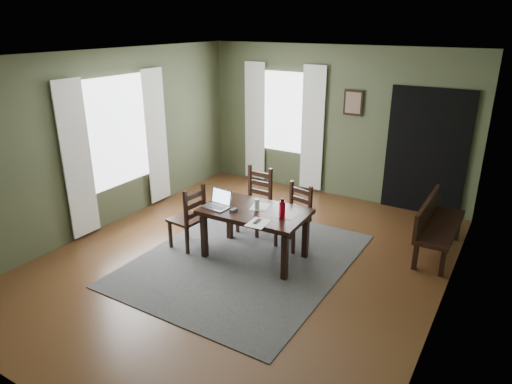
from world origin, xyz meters
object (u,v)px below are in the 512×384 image
Objects in this scene: dining_table at (255,216)px; chair_back_right at (294,217)px; bench at (436,222)px; water_bottle at (282,210)px; chair_back_left at (255,201)px; chair_end at (189,218)px; laptop at (219,202)px.

chair_back_right reaches higher than dining_table.
water_bottle reaches higher than bench.
chair_back_left is 2.61m from bench.
water_bottle is (0.90, -0.82, 0.35)m from chair_back_left.
chair_end is (-0.94, -0.25, -0.16)m from dining_table.
chair_end is at bearing -167.71° from dining_table.
laptop is (0.46, 0.09, 0.31)m from chair_end.
chair_back_left reaches higher than dining_table.
dining_table is 1.45× the size of chair_back_left.
dining_table is 2.51m from bench.
laptop is 1.31× the size of water_bottle.
dining_table is at bearing -104.79° from chair_back_right.
water_bottle is (0.45, -0.07, 0.21)m from dining_table.
bench is 2.23m from water_bottle.
chair_end is at bearing 118.80° from bench.
dining_table is 3.99× the size of laptop.
bench reaches higher than dining_table.
laptop is at bearing 106.85° from chair_end.
chair_back_right is 3.31× the size of water_bottle.
chair_end is 1.11m from chair_back_left.
chair_back_right is 2.54× the size of laptop.
chair_back_left is at bearing -179.50° from chair_back_right.
dining_table is at bearing 124.29° from bench.
chair_back_left reaches higher than water_bottle.
bench is (3.01, 1.66, 0.00)m from chair_end.
dining_table is at bearing -58.25° from chair_back_left.
chair_end reaches higher than laptop.
dining_table is at bearing 171.18° from water_bottle.
water_bottle is at bearing -41.57° from chair_back_left.
water_bottle is at bearing -65.11° from chair_back_right.
bench is at bearing 15.55° from chair_back_left.
chair_back_left is 0.71× the size of bench.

